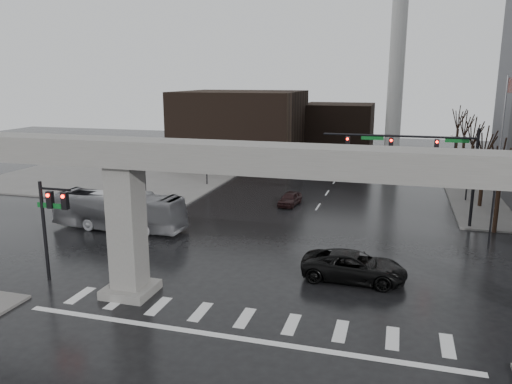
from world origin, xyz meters
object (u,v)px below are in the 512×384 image
signal_mast_arm (425,154)px  city_bus (119,211)px  pickup_truck (354,266)px  far_car (290,199)px

signal_mast_arm → city_bus: signal_mast_arm is taller
pickup_truck → signal_mast_arm: bearing=-16.4°
pickup_truck → city_bus: 19.59m
city_bus → far_car: city_bus is taller
signal_mast_arm → pickup_truck: signal_mast_arm is taller
signal_mast_arm → city_bus: 24.84m
city_bus → far_car: 16.03m
pickup_truck → city_bus: city_bus is taller
pickup_truck → far_car: (-7.47, 16.43, -0.22)m
signal_mast_arm → pickup_truck: 14.86m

